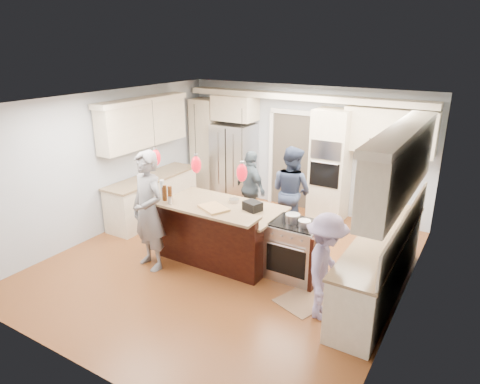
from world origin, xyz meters
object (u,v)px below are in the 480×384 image
at_px(refrigerator, 234,163).
at_px(island_range, 297,250).
at_px(person_bar_end, 148,211).
at_px(kitchen_island, 219,231).
at_px(person_far_left, 291,191).

distance_m(refrigerator, island_range, 3.71).
relative_size(island_range, person_bar_end, 0.47).
height_order(refrigerator, kitchen_island, refrigerator).
xyz_separation_m(kitchen_island, island_range, (1.41, 0.08, -0.03)).
distance_m(refrigerator, person_bar_end, 3.48).
distance_m(kitchen_island, person_bar_end, 1.27).
xyz_separation_m(refrigerator, island_range, (2.71, -2.49, -0.44)).
relative_size(kitchen_island, person_far_left, 1.21).
xyz_separation_m(refrigerator, kitchen_island, (1.30, -2.57, -0.42)).
xyz_separation_m(island_range, person_far_left, (-0.76, 1.42, 0.41)).
distance_m(island_range, person_far_left, 1.66).
relative_size(island_range, person_far_left, 0.53).
xyz_separation_m(person_bar_end, person_far_left, (1.42, 2.36, -0.12)).
bearing_deg(person_far_left, refrigerator, -12.11).
bearing_deg(island_range, refrigerator, 137.41).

